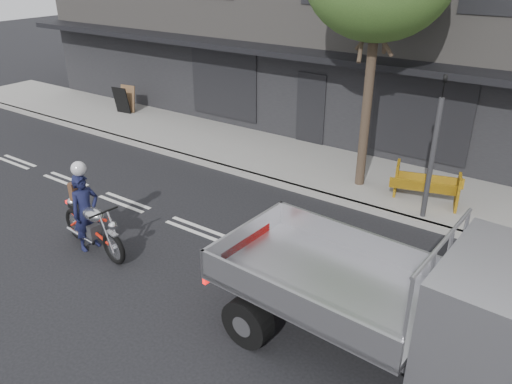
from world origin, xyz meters
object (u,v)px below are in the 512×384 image
object	(u,v)px
traffic_light_pole	(432,157)
rider	(86,212)
flatbed_ute	(473,320)
motorcycle	(92,226)
construction_barrier	(423,188)
sandwich_board	(121,100)

from	to	relation	value
traffic_light_pole	rider	world-z (taller)	traffic_light_pole
rider	traffic_light_pole	bearing A→B (deg)	-39.27
traffic_light_pole	flatbed_ute	bearing A→B (deg)	-67.17
motorcycle	construction_barrier	world-z (taller)	motorcycle
motorcycle	sandwich_board	bearing A→B (deg)	142.16
motorcycle	sandwich_board	world-z (taller)	sandwich_board
motorcycle	rider	xyz separation A→B (m)	(-0.15, 0.00, 0.27)
motorcycle	flatbed_ute	world-z (taller)	flatbed_ute
motorcycle	traffic_light_pole	bearing A→B (deg)	51.52
traffic_light_pole	sandwich_board	xyz separation A→B (m)	(-12.22, 1.66, -0.99)
flatbed_ute	sandwich_board	bearing A→B (deg)	158.83
motorcycle	construction_barrier	xyz separation A→B (m)	(5.17, 5.79, 0.02)
construction_barrier	sandwich_board	size ratio (longest dim) A/B	1.59
flatbed_ute	construction_barrier	world-z (taller)	flatbed_ute
motorcycle	rider	distance (m)	0.31
traffic_light_pole	motorcycle	xyz separation A→B (m)	(-5.40, -5.23, -1.07)
construction_barrier	rider	bearing A→B (deg)	-132.59
flatbed_ute	sandwich_board	distance (m)	15.76
traffic_light_pole	motorcycle	size ratio (longest dim) A/B	1.58
traffic_light_pole	construction_barrier	distance (m)	1.21
traffic_light_pole	rider	bearing A→B (deg)	-136.70
motorcycle	sandwich_board	size ratio (longest dim) A/B	2.16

